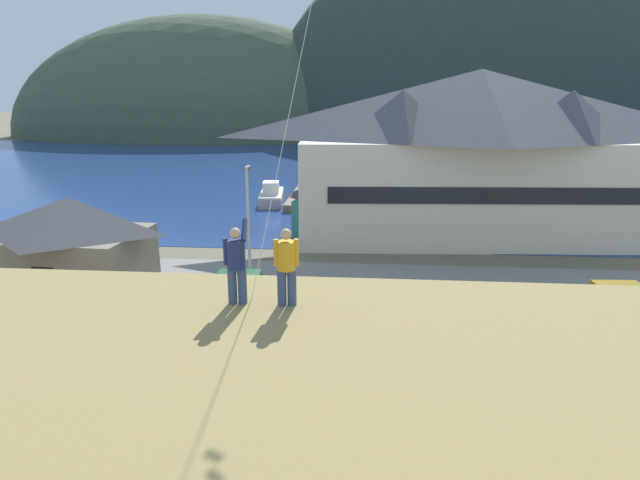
% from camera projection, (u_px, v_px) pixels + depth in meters
% --- Properties ---
extents(ground_plane, '(600.00, 600.00, 0.00)m').
position_uv_depth(ground_plane, '(274.00, 389.00, 19.48)').
color(ground_plane, '#66604C').
extents(parking_lot_pad, '(40.00, 20.00, 0.10)m').
position_uv_depth(parking_lot_pad, '(292.00, 330.00, 24.27)').
color(parking_lot_pad, gray).
rests_on(parking_lot_pad, ground).
extents(bay_water, '(360.00, 84.00, 0.03)m').
position_uv_depth(bay_water, '(344.00, 169.00, 77.17)').
color(bay_water, navy).
rests_on(bay_water, ground).
extents(far_hill_west_ridge, '(97.03, 50.98, 57.67)m').
position_uv_depth(far_hill_west_ridge, '(203.00, 136.00, 136.33)').
color(far_hill_west_ridge, '#42513D').
rests_on(far_hill_west_ridge, ground).
extents(far_hill_east_peak, '(102.39, 58.29, 95.47)m').
position_uv_depth(far_hill_east_peak, '(473.00, 138.00, 130.45)').
color(far_hill_east_peak, '#2D3D33').
rests_on(far_hill_east_peak, ground).
extents(harbor_lodge, '(27.74, 13.44, 12.06)m').
position_uv_depth(harbor_lodge, '(477.00, 150.00, 39.20)').
color(harbor_lodge, beige).
rests_on(harbor_lodge, ground).
extents(storage_shed_near_lot, '(7.74, 6.20, 5.25)m').
position_uv_depth(storage_shed_near_lot, '(74.00, 245.00, 28.04)').
color(storage_shed_near_lot, '#756B5B').
rests_on(storage_shed_near_lot, ground).
extents(storage_shed_waterside, '(6.93, 6.04, 4.49)m').
position_uv_depth(storage_shed_waterside, '(337.00, 206.00, 39.95)').
color(storage_shed_waterside, '#338475').
rests_on(storage_shed_waterside, ground).
extents(wharf_dock, '(3.20, 15.05, 0.70)m').
position_uv_depth(wharf_dock, '(309.00, 194.00, 55.38)').
color(wharf_dock, '#70604C').
rests_on(wharf_dock, ground).
extents(moored_boat_wharfside, '(2.90, 6.92, 2.16)m').
position_uv_depth(moored_boat_wharfside, '(271.00, 196.00, 52.69)').
color(moored_boat_wharfside, '#A8A399').
rests_on(moored_boat_wharfside, ground).
extents(parked_car_mid_row_far, '(4.30, 2.26, 1.82)m').
position_uv_depth(parked_car_mid_row_far, '(331.00, 356.00, 19.69)').
color(parked_car_mid_row_far, navy).
rests_on(parked_car_mid_row_far, parking_lot_pad).
extents(parked_car_mid_row_near, '(4.25, 2.15, 1.82)m').
position_uv_depth(parked_car_mid_row_near, '(349.00, 301.00, 24.91)').
color(parked_car_mid_row_near, red).
rests_on(parked_car_mid_row_near, parking_lot_pad).
extents(parked_car_back_row_left, '(4.26, 2.17, 1.82)m').
position_uv_depth(parked_car_back_row_left, '(237.00, 290.00, 26.27)').
color(parked_car_back_row_left, '#236633').
rests_on(parked_car_back_row_left, parking_lot_pad).
extents(parked_car_corner_spot, '(4.35, 2.37, 1.82)m').
position_uv_depth(parked_car_corner_spot, '(576.00, 375.00, 18.32)').
color(parked_car_corner_spot, silver).
rests_on(parked_car_corner_spot, parking_lot_pad).
extents(parked_car_front_row_silver, '(4.29, 2.24, 1.82)m').
position_uv_depth(parked_car_front_row_silver, '(621.00, 303.00, 24.65)').
color(parked_car_front_row_silver, '#B28923').
rests_on(parked_car_front_row_silver, parking_lot_pad).
extents(parked_car_front_row_red, '(4.28, 2.21, 1.82)m').
position_uv_depth(parked_car_front_row_red, '(209.00, 344.00, 20.64)').
color(parked_car_front_row_red, '#236633').
rests_on(parked_car_front_row_red, parking_lot_pad).
extents(parked_car_mid_row_center, '(4.35, 2.36, 1.82)m').
position_uv_depth(parked_car_mid_row_center, '(487.00, 307.00, 24.23)').
color(parked_car_mid_row_center, '#9EA3A8').
rests_on(parked_car_mid_row_center, parking_lot_pad).
extents(parked_car_front_row_end, '(4.21, 2.07, 1.82)m').
position_uv_depth(parked_car_front_row_end, '(41.00, 343.00, 20.68)').
color(parked_car_front_row_end, slate).
rests_on(parked_car_front_row_end, parking_lot_pad).
extents(parking_light_pole, '(0.24, 0.78, 6.55)m').
position_uv_depth(parking_light_pole, '(248.00, 218.00, 28.86)').
color(parking_light_pole, '#ADADB2').
rests_on(parking_light_pole, parking_lot_pad).
extents(person_kite_flyer, '(0.52, 0.68, 1.86)m').
position_uv_depth(person_kite_flyer, '(236.00, 263.00, 11.79)').
color(person_kite_flyer, '#384770').
rests_on(person_kite_flyer, grassy_hill_foreground).
extents(person_companion, '(0.55, 0.40, 1.74)m').
position_uv_depth(person_companion, '(286.00, 265.00, 11.70)').
color(person_companion, '#384770').
rests_on(person_companion, grassy_hill_foreground).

